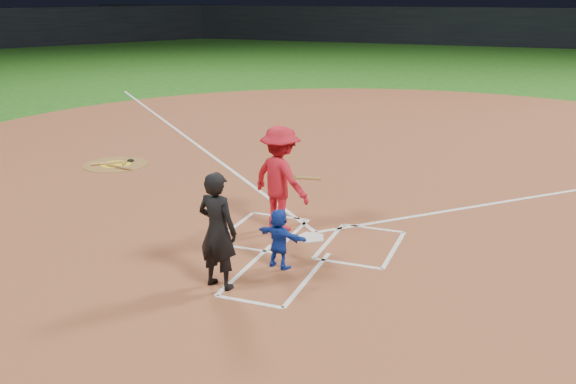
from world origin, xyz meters
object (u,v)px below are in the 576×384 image
(on_deck_circle, at_px, (116,164))
(umpire, at_px, (217,231))
(home_plate, at_px, (310,237))
(batter_at_plate, at_px, (280,179))
(catcher, at_px, (279,238))

(on_deck_circle, bearing_deg, umpire, -43.46)
(home_plate, distance_m, batter_at_plate, 1.26)
(on_deck_circle, distance_m, catcher, 8.08)
(home_plate, bearing_deg, umpire, 75.05)
(catcher, height_order, batter_at_plate, batter_at_plate)
(home_plate, bearing_deg, catcher, 87.81)
(home_plate, xyz_separation_m, catcher, (-0.06, -1.45, 0.51))
(home_plate, relative_size, catcher, 0.58)
(home_plate, height_order, batter_at_plate, batter_at_plate)
(catcher, bearing_deg, umpire, 74.21)
(on_deck_circle, bearing_deg, catcher, -35.19)
(umpire, height_order, batter_at_plate, batter_at_plate)
(on_deck_circle, distance_m, umpire, 8.29)
(on_deck_circle, relative_size, catcher, 1.65)
(catcher, relative_size, umpire, 0.55)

